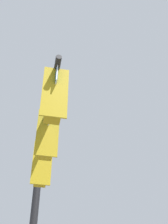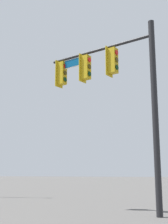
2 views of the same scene
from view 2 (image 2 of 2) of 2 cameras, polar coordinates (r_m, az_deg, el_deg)
signal_pole_near at (r=13.22m, az=5.11°, el=5.33°), size 5.26×0.76×7.50m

